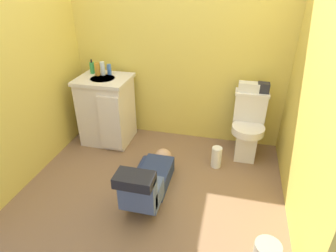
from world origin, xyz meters
The scene contains 15 objects.
ground_plane centered at (0.00, 0.00, -0.02)m, with size 3.01×3.03×0.04m, color #836145.
wall_back centered at (0.00, 1.05, 1.20)m, with size 2.67×0.08×2.40m, color #DFC451.
wall_left centered at (-1.29, 0.00, 1.20)m, with size 0.08×2.03×2.40m, color #DFC451.
wall_right centered at (1.29, 0.00, 1.20)m, with size 0.08×2.03×2.40m, color #DFC451.
toilet centered at (0.87, 0.75, 0.37)m, with size 0.36×0.46×0.75m.
vanity_cabinet centered at (-0.80, 0.68, 0.42)m, with size 0.60×0.53×0.82m.
faucet centered at (-0.80, 0.83, 0.87)m, with size 0.02×0.02×0.10m, color silver.
person_plumber centered at (-0.01, -0.19, 0.18)m, with size 0.39×1.06×0.52m.
tissue_box centered at (0.83, 0.84, 0.80)m, with size 0.22×0.11×0.10m, color silver.
toiletry_bag centered at (0.98, 0.84, 0.81)m, with size 0.12×0.09×0.11m, color #26262D.
soap_dispenser centered at (-0.99, 0.81, 0.89)m, with size 0.06×0.06×0.17m.
bottle_amber centered at (-0.90, 0.76, 0.89)m, with size 0.06×0.06×0.15m, color orange.
bottle_clear centered at (-0.84, 0.78, 0.90)m, with size 0.05×0.05×0.16m, color silver.
bottle_blue centered at (-0.77, 0.81, 0.88)m, with size 0.05×0.05×0.12m, color #3E6CBE.
paper_towel_roll centered at (0.57, 0.43, 0.12)m, with size 0.11×0.11×0.24m, color white.
Camera 1 is at (0.67, -2.20, 1.92)m, focal length 30.75 mm.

